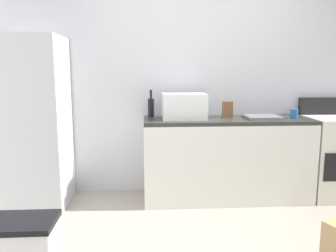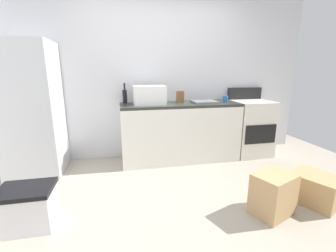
# 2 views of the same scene
# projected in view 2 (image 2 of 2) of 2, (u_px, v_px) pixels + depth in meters

# --- Properties ---
(ground_plane) EXTENTS (6.00, 6.00, 0.00)m
(ground_plane) POSITION_uv_depth(u_px,v_px,m) (181.00, 201.00, 2.44)
(ground_plane) COLOR #9E9384
(wall_back) EXTENTS (5.00, 0.10, 2.60)m
(wall_back) POSITION_uv_depth(u_px,v_px,m) (157.00, 76.00, 3.61)
(wall_back) COLOR silver
(wall_back) RESTS_ON ground_plane
(kitchen_counter) EXTENTS (1.80, 0.60, 0.90)m
(kitchen_counter) POSITION_uv_depth(u_px,v_px,m) (180.00, 132.00, 3.54)
(kitchen_counter) COLOR silver
(kitchen_counter) RESTS_ON ground_plane
(refrigerator) EXTENTS (0.68, 0.66, 1.75)m
(refrigerator) POSITION_uv_depth(u_px,v_px,m) (31.00, 110.00, 2.98)
(refrigerator) COLOR silver
(refrigerator) RESTS_ON ground_plane
(stove_oven) EXTENTS (0.60, 0.61, 1.10)m
(stove_oven) POSITION_uv_depth(u_px,v_px,m) (250.00, 127.00, 3.78)
(stove_oven) COLOR silver
(stove_oven) RESTS_ON ground_plane
(microwave) EXTENTS (0.46, 0.34, 0.27)m
(microwave) POSITION_uv_depth(u_px,v_px,m) (149.00, 95.00, 3.29)
(microwave) COLOR white
(microwave) RESTS_ON kitchen_counter
(sink_basin) EXTENTS (0.36, 0.32, 0.03)m
(sink_basin) POSITION_uv_depth(u_px,v_px,m) (204.00, 102.00, 3.46)
(sink_basin) COLOR slate
(sink_basin) RESTS_ON kitchen_counter
(wine_bottle) EXTENTS (0.07, 0.07, 0.30)m
(wine_bottle) POSITION_uv_depth(u_px,v_px,m) (125.00, 96.00, 3.42)
(wine_bottle) COLOR black
(wine_bottle) RESTS_ON kitchen_counter
(coffee_mug) EXTENTS (0.08, 0.08, 0.10)m
(coffee_mug) POSITION_uv_depth(u_px,v_px,m) (226.00, 99.00, 3.52)
(coffee_mug) COLOR #2659A5
(coffee_mug) RESTS_ON kitchen_counter
(knife_block) EXTENTS (0.10, 0.10, 0.18)m
(knife_block) POSITION_uv_depth(u_px,v_px,m) (180.00, 97.00, 3.48)
(knife_block) COLOR brown
(knife_block) RESTS_ON kitchen_counter
(cardboard_box_large) EXTENTS (0.53, 0.56, 0.31)m
(cardboard_box_large) POSITION_uv_depth(u_px,v_px,m) (315.00, 189.00, 2.41)
(cardboard_box_large) COLOR tan
(cardboard_box_large) RESTS_ON ground_plane
(cardboard_box_medium) EXTENTS (0.47, 0.41, 0.41)m
(cardboard_box_medium) POSITION_uv_depth(u_px,v_px,m) (273.00, 194.00, 2.20)
(cardboard_box_medium) COLOR tan
(cardboard_box_medium) RESTS_ON ground_plane
(storage_bin) EXTENTS (0.46, 0.36, 0.38)m
(storage_bin) POSITION_uv_depth(u_px,v_px,m) (28.00, 207.00, 2.02)
(storage_bin) COLOR silver
(storage_bin) RESTS_ON ground_plane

